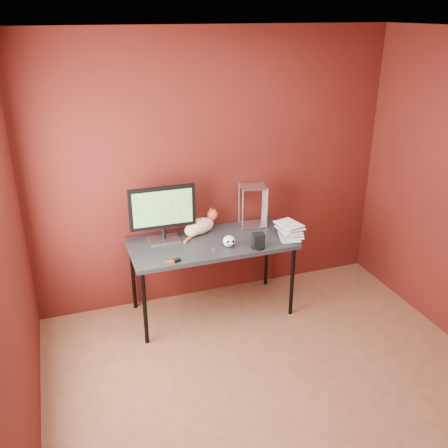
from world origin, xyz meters
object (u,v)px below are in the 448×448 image
object	(u,v)px
skull_mug	(229,241)
speaker	(258,241)
book_stack	(284,161)
monitor	(163,211)
desk	(211,246)
cat	(200,226)

from	to	relation	value
skull_mug	speaker	size ratio (longest dim) A/B	0.79
speaker	book_stack	distance (m)	0.74
monitor	skull_mug	size ratio (longest dim) A/B	5.47
skull_mug	desk	bearing A→B (deg)	129.51
book_stack	skull_mug	bearing A→B (deg)	-177.45
book_stack	speaker	bearing A→B (deg)	-154.45
monitor	skull_mug	distance (m)	0.66
skull_mug	monitor	bearing A→B (deg)	152.94
skull_mug	book_stack	world-z (taller)	book_stack
book_stack	monitor	bearing A→B (deg)	164.22
desk	monitor	xyz separation A→B (m)	(-0.41, 0.15, 0.34)
cat	speaker	size ratio (longest dim) A/B	2.89
desk	cat	size ratio (longest dim) A/B	3.70
desk	cat	bearing A→B (deg)	102.82
desk	cat	xyz separation A→B (m)	(-0.05, 0.20, 0.13)
cat	speaker	distance (m)	0.62
book_stack	cat	bearing A→B (deg)	153.20
cat	speaker	xyz separation A→B (m)	(0.40, -0.47, -0.01)
monitor	speaker	xyz separation A→B (m)	(0.76, -0.43, -0.23)
speaker	skull_mug	bearing A→B (deg)	162.28
skull_mug	book_stack	xyz separation A→B (m)	(0.51, 0.02, 0.69)
desk	monitor	distance (m)	0.55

